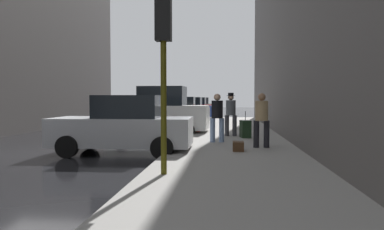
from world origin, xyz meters
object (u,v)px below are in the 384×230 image
object	(u,v)px
parked_white_van	(159,113)
pedestrian_in_jeans	(217,115)
parked_dark_green_sedan	(198,106)
rolling_suitcase	(245,129)
parked_blue_sedan	(187,109)
fire_hydrant	(198,124)
parked_silver_sedan	(124,126)
parked_red_hatchback	(194,107)
traffic_light	(164,46)
duffel_bag	(238,146)
pedestrian_in_tan_coat	(262,117)
parked_gray_coupe	(177,112)
pedestrian_with_beanie	(231,112)

from	to	relation	value
parked_white_van	pedestrian_in_jeans	world-z (taller)	parked_white_van
parked_dark_green_sedan	rolling_suitcase	xyz separation A→B (m)	(3.86, -26.36, -0.36)
parked_blue_sedan	fire_hydrant	world-z (taller)	parked_blue_sedan
parked_silver_sedan	parked_red_hatchback	size ratio (longest dim) A/B	0.99
traffic_light	duffel_bag	world-z (taller)	traffic_light
parked_blue_sedan	pedestrian_in_tan_coat	bearing A→B (deg)	-76.56
pedestrian_in_jeans	duffel_bag	size ratio (longest dim) A/B	3.89
parked_red_hatchback	traffic_light	world-z (taller)	traffic_light
parked_white_van	pedestrian_in_tan_coat	size ratio (longest dim) A/B	2.72
pedestrian_in_jeans	parked_gray_coupe	bearing A→B (deg)	105.39
parked_dark_green_sedan	rolling_suitcase	world-z (taller)	parked_dark_green_sedan
pedestrian_in_jeans	duffel_bag	world-z (taller)	pedestrian_in_jeans
parked_silver_sedan	parked_gray_coupe	xyz separation A→B (m)	(0.00, 12.19, 0.00)
parked_white_van	parked_gray_coupe	bearing A→B (deg)	90.00
fire_hydrant	pedestrian_with_beanie	world-z (taller)	pedestrian_with_beanie
parked_silver_sedan	parked_white_van	distance (m)	6.02
parked_gray_coupe	pedestrian_in_jeans	xyz separation A→B (m)	(2.79, -10.14, 0.26)
parked_white_van	pedestrian_in_jeans	bearing A→B (deg)	-54.89
parked_dark_green_sedan	pedestrian_in_tan_coat	size ratio (longest dim) A/B	2.47
parked_white_van	rolling_suitcase	bearing A→B (deg)	-31.24
parked_blue_sedan	parked_dark_green_sedan	xyz separation A→B (m)	(0.00, 11.69, 0.00)
parked_blue_sedan	traffic_light	size ratio (longest dim) A/B	1.19
parked_gray_coupe	duffel_bag	distance (m)	12.81
pedestrian_with_beanie	duffel_bag	distance (m)	4.52
fire_hydrant	pedestrian_with_beanie	size ratio (longest dim) A/B	0.40
parked_dark_green_sedan	parked_blue_sedan	bearing A→B (deg)	-90.00
pedestrian_with_beanie	parked_white_van	bearing A→B (deg)	152.45
parked_silver_sedan	duffel_bag	bearing A→B (deg)	-2.20
parked_red_hatchback	traffic_light	xyz separation A→B (m)	(1.85, -27.96, 1.91)
pedestrian_in_jeans	duffel_bag	distance (m)	2.43
parked_blue_sedan	pedestrian_in_tan_coat	distance (m)	18.14
fire_hydrant	pedestrian_in_tan_coat	bearing A→B (deg)	-65.56
traffic_light	fire_hydrant	bearing A→B (deg)	90.30
parked_silver_sedan	fire_hydrant	xyz separation A→B (m)	(1.80, 6.01, -0.35)
parked_gray_coupe	parked_white_van	bearing A→B (deg)	-90.00
pedestrian_in_tan_coat	pedestrian_with_beanie	bearing A→B (deg)	104.38
fire_hydrant	pedestrian_in_jeans	distance (m)	4.12
parked_white_van	rolling_suitcase	xyz separation A→B (m)	(3.86, -2.34, -0.54)
parked_white_van	parked_blue_sedan	bearing A→B (deg)	90.00
parked_blue_sedan	pedestrian_with_beanie	bearing A→B (deg)	-76.81
parked_dark_green_sedan	pedestrian_with_beanie	bearing A→B (deg)	-82.71
parked_white_van	parked_gray_coupe	size ratio (longest dim) A/B	1.10
fire_hydrant	parked_gray_coupe	bearing A→B (deg)	106.27
pedestrian_in_tan_coat	parked_white_van	bearing A→B (deg)	128.39
pedestrian_with_beanie	parked_silver_sedan	bearing A→B (deg)	-127.41
fire_hydrant	traffic_light	size ratio (longest dim) A/B	0.20
parked_red_hatchback	traffic_light	size ratio (longest dim) A/B	1.18
parked_blue_sedan	pedestrian_in_jeans	xyz separation A→B (m)	(2.79, -16.29, 0.26)
parked_white_van	pedestrian_in_jeans	distance (m)	4.85
parked_gray_coupe	pedestrian_with_beanie	xyz separation A→B (m)	(3.29, -7.88, 0.29)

